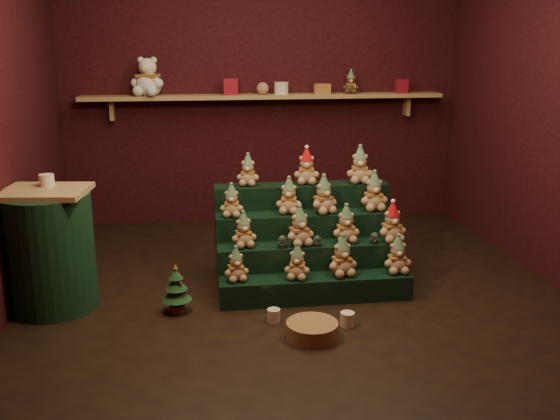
{
  "coord_description": "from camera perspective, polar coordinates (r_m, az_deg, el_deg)",
  "views": [
    {
      "loc": [
        -0.7,
        -4.38,
        1.82
      ],
      "look_at": [
        -0.07,
        0.25,
        0.56
      ],
      "focal_mm": 40.0,
      "sensor_mm": 36.0,
      "label": 1
    }
  ],
  "objects": [
    {
      "name": "white_bear",
      "position": [
        6.24,
        -12.01,
        12.29
      ],
      "size": [
        0.41,
        0.39,
        0.46
      ],
      "primitive_type": null,
      "rotation": [
        0.0,
        0.0,
        -0.35
      ],
      "color": "white",
      "rests_on": "back_shelf"
    },
    {
      "name": "back_wall",
      "position": [
        6.48,
        -1.6,
        11.36
      ],
      "size": [
        4.0,
        0.1,
        2.8
      ],
      "primitive_type": "cube",
      "color": "black",
      "rests_on": "ground"
    },
    {
      "name": "riser_tier_midback",
      "position": [
        4.92,
        2.34,
        -3.31
      ],
      "size": [
        1.4,
        0.22,
        0.54
      ],
      "primitive_type": "cube",
      "color": "black",
      "rests_on": "ground"
    },
    {
      "name": "teddy_13",
      "position": [
        5.01,
        2.44,
        4.02
      ],
      "size": [
        0.22,
        0.21,
        0.28
      ],
      "primitive_type": null,
      "rotation": [
        0.0,
        0.0,
        -0.12
      ],
      "color": "#AB7C5F",
      "rests_on": "riser_tier_back"
    },
    {
      "name": "teddy_1",
      "position": [
        4.46,
        1.59,
        -4.74
      ],
      "size": [
        0.22,
        0.21,
        0.26
      ],
      "primitive_type": null,
      "rotation": [
        0.0,
        0.0,
        -0.27
      ],
      "color": "#AB7C5F",
      "rests_on": "riser_tier_front"
    },
    {
      "name": "gift_tin_red_a",
      "position": [
        6.25,
        -4.55,
        11.18
      ],
      "size": [
        0.14,
        0.14,
        0.16
      ],
      "primitive_type": "cube",
      "color": "maroon",
      "rests_on": "back_shelf"
    },
    {
      "name": "mug_left",
      "position": [
        4.25,
        -0.58,
        -9.61
      ],
      "size": [
        0.09,
        0.09,
        0.09
      ],
      "primitive_type": "cylinder",
      "color": "beige",
      "rests_on": "ground"
    },
    {
      "name": "back_shelf",
      "position": [
        6.31,
        -1.42,
        10.29
      ],
      "size": [
        3.6,
        0.26,
        0.24
      ],
      "color": "tan",
      "rests_on": "ground"
    },
    {
      "name": "shelf_plush_ball",
      "position": [
        6.28,
        -1.6,
        11.05
      ],
      "size": [
        0.12,
        0.12,
        0.12
      ],
      "primitive_type": "sphere",
      "color": "#AB7C5F",
      "rests_on": "back_shelf"
    },
    {
      "name": "teddy_2",
      "position": [
        4.54,
        5.71,
        -4.17
      ],
      "size": [
        0.25,
        0.23,
        0.3
      ],
      "primitive_type": null,
      "rotation": [
        0.0,
        0.0,
        0.19
      ],
      "color": "#AB7C5F",
      "rests_on": "riser_tier_front"
    },
    {
      "name": "mini_christmas_tree",
      "position": [
        4.4,
        -9.45,
        -7.14
      ],
      "size": [
        0.21,
        0.21,
        0.35
      ],
      "rotation": [
        0.0,
        0.0,
        0.13
      ],
      "color": "#4C281B",
      "rests_on": "ground"
    },
    {
      "name": "teddy_4",
      "position": [
        4.59,
        -3.36,
        -1.79
      ],
      "size": [
        0.22,
        0.2,
        0.26
      ],
      "primitive_type": null,
      "rotation": [
        0.0,
        0.0,
        0.18
      ],
      "color": "#AB7C5F",
      "rests_on": "riser_tier_midfront"
    },
    {
      "name": "teddy_8",
      "position": [
        4.73,
        -4.44,
        0.87
      ],
      "size": [
        0.2,
        0.18,
        0.25
      ],
      "primitive_type": null,
      "rotation": [
        0.0,
        0.0,
        -0.13
      ],
      "color": "#AB7C5F",
      "rests_on": "riser_tier_midback"
    },
    {
      "name": "teddy_11",
      "position": [
        4.94,
        8.58,
        1.71
      ],
      "size": [
        0.23,
        0.21,
        0.3
      ],
      "primitive_type": null,
      "rotation": [
        0.0,
        0.0,
        0.05
      ],
      "color": "#AB7C5F",
      "rests_on": "riser_tier_midback"
    },
    {
      "name": "scarf_gift_box",
      "position": [
        6.37,
        3.88,
        11.0
      ],
      "size": [
        0.16,
        0.1,
        0.1
      ],
      "primitive_type": "cube",
      "color": "orange",
      "rests_on": "back_shelf"
    },
    {
      "name": "riser_tier_midfront",
      "position": [
        4.75,
        2.79,
        -5.17
      ],
      "size": [
        1.4,
        0.22,
        0.36
      ],
      "primitive_type": "cube",
      "color": "black",
      "rests_on": "ground"
    },
    {
      "name": "riser_tier_back",
      "position": [
        5.1,
        1.92,
        -1.58
      ],
      "size": [
        1.4,
        0.22,
        0.72
      ],
      "primitive_type": "cube",
      "color": "black",
      "rests_on": "ground"
    },
    {
      "name": "wicker_basket",
      "position": [
        4.04,
        2.96,
        -10.9
      ],
      "size": [
        0.41,
        0.41,
        0.1
      ],
      "primitive_type": "cylinder",
      "rotation": [
        0.0,
        0.0,
        -0.27
      ],
      "color": "#96643C",
      "rests_on": "ground"
    },
    {
      "name": "snow_globe_a",
      "position": [
        4.58,
        0.19,
        -2.9
      ],
      "size": [
        0.07,
        0.07,
        0.09
      ],
      "color": "black",
      "rests_on": "riser_tier_midfront"
    },
    {
      "name": "teddy_0",
      "position": [
        4.44,
        -4.05,
        -4.94
      ],
      "size": [
        0.2,
        0.19,
        0.25
      ],
      "primitive_type": null,
      "rotation": [
        0.0,
        0.0,
        0.2
      ],
      "color": "#AB7C5F",
      "rests_on": "riser_tier_front"
    },
    {
      "name": "riser_tier_front",
      "position": [
        4.58,
        3.28,
        -7.17
      ],
      "size": [
        1.4,
        0.22,
        0.18
      ],
      "primitive_type": "cube",
      "color": "black",
      "rests_on": "ground"
    },
    {
      "name": "teddy_7",
      "position": [
        4.78,
        10.21,
        -1.1
      ],
      "size": [
        0.24,
        0.22,
        0.3
      ],
      "primitive_type": null,
      "rotation": [
        0.0,
        0.0,
        0.15
      ],
      "color": "#AB7C5F",
      "rests_on": "riser_tier_midfront"
    },
    {
      "name": "side_table",
      "position": [
        4.62,
        -20.27,
        -3.46
      ],
      "size": [
        0.62,
        0.6,
        0.86
      ],
      "rotation": [
        0.0,
        0.0,
        -0.13
      ],
      "color": "tan",
      "rests_on": "ground"
    },
    {
      "name": "gift_tin_cream",
      "position": [
        6.3,
        0.12,
        11.07
      ],
      "size": [
        0.14,
        0.14,
        0.12
      ],
      "primitive_type": "cylinder",
      "color": "beige",
      "rests_on": "back_shelf"
    },
    {
      "name": "snow_globe_c",
      "position": [
        4.73,
        8.61,
        -2.54
      ],
      "size": [
        0.07,
        0.07,
        0.09
      ],
      "color": "black",
      "rests_on": "riser_tier_midfront"
    },
    {
      "name": "brown_bear",
      "position": [
        6.42,
        6.49,
        11.55
      ],
      "size": [
        0.18,
        0.17,
        0.23
      ],
      "primitive_type": null,
      "rotation": [
        0.0,
        0.0,
        -0.14
      ],
      "color": "#4C3219",
      "rests_on": "back_shelf"
    },
    {
      "name": "mug_right",
      "position": [
        4.21,
        6.18,
        -9.91
      ],
      "size": [
        0.1,
        0.1,
        0.1
      ],
      "primitive_type": "cylinder",
      "color": "beige",
      "rests_on": "ground"
    },
    {
      "name": "teddy_6",
      "position": [
        4.71,
        6.05,
        -1.25
      ],
      "size": [
        0.21,
        0.19,
        0.29
      ],
      "primitive_type": null,
      "rotation": [
        0.0,
        0.0,
        0.03
      ],
      "color": "#AB7C5F",
      "rests_on": "riser_tier_midfront"
    },
    {
      "name": "teddy_3",
      "position": [
        4.65,
        10.7,
        -3.98
      ],
      "size": [
        0.21,
        0.19,
        0.28
      ],
      "primitive_type": null,
      "rotation": [
        0.0,
        0.0,
        -0.02
      ],
      "color": "#AB7C5F",
      "rests_on": "riser_tier_front"
    },
    {
      "name": "gift_tin_red_b",
      "position": [
        6.58,
        11.0,
        11.06
      ],
      "size": [
        0.12,
        0.12,
        0.14
      ],
      "primitive_type": "cube",
      "color": "maroon",
      "rests_on": "back_shelf"
    },
    {
      "name": "snow_globe_b",
      "position": [
        4.62,
        3.43,
        -2.81
      ],
      "size": [
        0.06,
        0.06,
        0.08
      ],
      "color": "black",
      "rests_on": "riser_tier_midfront"
    },
    {
      "name": "teddy_14",
      "position": [
        5.07,
        7.31,
        4.12
      ],
      "size": [
        0.23,
        0.22,
        0.3
      ],
      "primitive_type": null,
      "rotation": [
        0.0,
        0.0,
        -0.14
      ],
      "color": "#AB7C5F",
      "rests_on": "riser_tier_back"
    },
    {
      "name": "table_ornament",
      "position": [
        4.6,
        -20.55,
        2.58
      ],
      "size": [
        0.1,
        0.1,
        0.08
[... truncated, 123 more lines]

